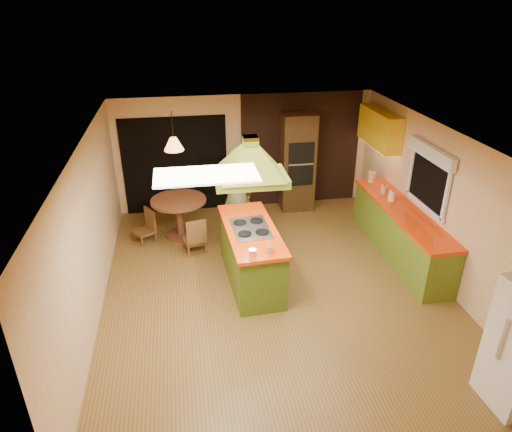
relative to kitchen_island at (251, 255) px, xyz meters
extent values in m
plane|color=brown|center=(0.35, -0.22, -0.50)|extent=(6.50, 6.50, 0.00)
plane|color=beige|center=(0.35, 3.03, 0.75)|extent=(5.50, 0.00, 5.50)
plane|color=beige|center=(0.35, -3.47, 0.75)|extent=(5.50, 0.00, 5.50)
plane|color=beige|center=(-2.40, -0.22, 0.75)|extent=(0.00, 6.50, 6.50)
plane|color=beige|center=(3.10, -0.22, 0.75)|extent=(0.00, 6.50, 6.50)
plane|color=silver|center=(0.35, -0.22, 2.00)|extent=(6.50, 6.50, 0.00)
cube|color=#381E14|center=(1.60, 3.01, 0.75)|extent=(2.64, 0.03, 2.50)
cube|color=black|center=(-1.15, 3.01, 0.55)|extent=(2.20, 0.03, 2.10)
cube|color=olive|center=(2.80, 0.38, -0.07)|extent=(0.58, 3.00, 0.86)
cube|color=#E53807|center=(2.80, 0.38, 0.39)|extent=(0.62, 3.05, 0.06)
cube|color=yellow|center=(2.92, 1.98, 1.45)|extent=(0.34, 1.40, 0.70)
cube|color=black|center=(3.07, 0.18, 1.05)|extent=(0.03, 1.16, 0.96)
cube|color=white|center=(3.02, 0.18, 1.52)|extent=(0.10, 1.35, 0.22)
cube|color=white|center=(-0.75, -1.42, 1.99)|extent=(1.20, 0.60, 0.03)
cube|color=#4F701C|center=(0.00, 0.00, -0.04)|extent=(0.82, 1.92, 0.92)
cube|color=#F03F08|center=(0.00, 0.00, 0.46)|extent=(0.89, 2.01, 0.06)
cube|color=silver|center=(0.00, 0.00, 0.49)|extent=(0.61, 0.86, 0.02)
cube|color=olive|center=(0.00, 0.00, 1.35)|extent=(1.11, 0.81, 0.13)
pyramid|color=olive|center=(0.00, 0.00, 1.86)|extent=(1.11, 0.81, 0.45)
cube|color=olive|center=(0.00, 0.00, 1.93)|extent=(0.22, 0.22, 0.13)
imported|color=brown|center=(-0.05, 1.34, 0.47)|extent=(0.81, 0.66, 1.93)
cube|color=#4A3117|center=(1.47, 2.73, 0.57)|extent=(0.72, 0.60, 2.13)
cube|color=black|center=(1.47, 2.43, 0.87)|extent=(0.55, 0.04, 0.45)
cube|color=black|center=(1.47, 2.43, 0.37)|extent=(0.55, 0.04, 0.45)
cylinder|color=brown|center=(-1.13, 1.78, 0.27)|extent=(1.07, 1.07, 0.05)
cylinder|color=brown|center=(-1.13, 1.78, -0.10)|extent=(0.14, 0.14, 0.75)
cylinder|color=brown|center=(-1.13, 1.78, -0.47)|extent=(0.60, 0.60, 0.05)
cone|color=#FF9E3F|center=(-1.13, 1.78, 1.40)|extent=(0.37, 0.37, 0.23)
cylinder|color=beige|center=(2.75, 1.71, 0.53)|extent=(0.17, 0.17, 0.21)
cylinder|color=#FFF1CD|center=(2.75, 0.77, 0.51)|extent=(0.17, 0.17, 0.19)
cylinder|color=beige|center=(2.75, 1.11, 0.50)|extent=(0.15, 0.15, 0.16)
camera|label=1|loc=(-1.02, -6.37, 3.88)|focal=32.00mm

